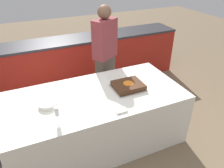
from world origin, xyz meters
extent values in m
plane|color=#7A664C|center=(0.00, 0.00, 0.00)|extent=(14.00, 14.00, 0.00)
cube|color=#A82319|center=(0.00, 1.61, 0.44)|extent=(4.40, 0.55, 0.88)
cube|color=#2D2D33|center=(0.00, 1.61, 0.90)|extent=(4.40, 0.58, 0.04)
cube|color=white|center=(0.00, 0.00, 0.37)|extent=(2.18, 1.06, 0.73)
cube|color=#B7B2AD|center=(0.43, -0.02, 0.74)|extent=(0.41, 0.35, 0.00)
cube|color=#472816|center=(0.43, -0.02, 0.77)|extent=(0.37, 0.31, 0.07)
cylinder|color=orange|center=(0.43, -0.02, 0.81)|extent=(0.13, 0.13, 0.00)
cylinder|color=white|center=(-0.58, 0.00, 0.76)|extent=(0.21, 0.21, 0.05)
cylinder|color=white|center=(-0.53, -0.32, 0.74)|extent=(0.06, 0.06, 0.00)
cylinder|color=white|center=(-0.53, -0.32, 0.78)|extent=(0.01, 0.01, 0.08)
cylinder|color=white|center=(-0.53, -0.32, 0.87)|extent=(0.04, 0.04, 0.10)
cylinder|color=white|center=(0.39, 0.31, 0.74)|extent=(0.21, 0.21, 0.00)
cube|color=white|center=(0.14, -0.42, 0.74)|extent=(0.13, 0.09, 0.02)
cube|color=#4C4238|center=(0.43, 0.75, 0.43)|extent=(0.35, 0.30, 0.86)
cube|color=brown|center=(0.43, 0.75, 1.15)|extent=(0.42, 0.36, 0.58)
sphere|color=brown|center=(0.43, 0.75, 1.53)|extent=(0.20, 0.20, 0.20)
camera|label=1|loc=(-0.72, -2.12, 2.20)|focal=35.00mm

